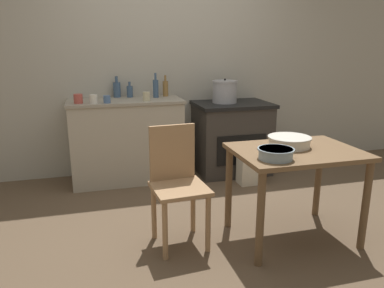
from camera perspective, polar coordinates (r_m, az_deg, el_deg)
The scene contains 18 objects.
ground_plane at distance 3.36m, azimuth 1.94°, elevation -11.77°, with size 14.00×14.00×0.00m, color brown.
wall_back at distance 4.54m, azimuth -3.98°, elevation 11.95°, with size 8.00×0.07×2.55m.
counter_cabinet at distance 4.28m, azimuth -9.90°, elevation 0.56°, with size 1.24×0.59×0.92m.
stove at distance 4.53m, azimuth 6.03°, elevation 1.02°, with size 0.88×0.68×0.85m.
work_table at distance 2.99m, azimuth 15.49°, elevation -2.99°, with size 0.95×0.70×0.73m.
chair at distance 2.88m, azimuth -2.31°, elevation -5.70°, with size 0.43×0.43×0.91m.
flour_sack at distance 4.21m, azimuth 8.90°, elevation -3.44°, with size 0.27×0.19×0.39m, color beige.
stock_pot at distance 4.42m, azimuth 5.00°, elevation 7.96°, with size 0.30×0.30×0.28m.
mixing_bowl_large at distance 3.02m, azimuth 14.61°, elevation 0.44°, with size 0.34×0.34×0.08m.
mixing_bowl_small at distance 2.67m, azimuth 12.65°, elevation -1.36°, with size 0.26×0.26×0.08m.
bottle_far_left at distance 4.29m, azimuth -5.55°, elevation 8.48°, with size 0.06×0.06×0.28m.
bottle_left at distance 4.36m, azimuth -9.46°, elevation 7.93°, with size 0.07×0.07×0.18m.
bottle_mid_left at distance 4.38m, azimuth -11.38°, elevation 8.19°, with size 0.08×0.08×0.24m.
bottle_center_left at distance 4.40m, azimuth -4.07°, elevation 8.50°, with size 0.06×0.06×0.24m.
cup_center at distance 3.97m, azimuth -14.79°, elevation 6.64°, with size 0.08×0.08×0.09m, color silver.
cup_center_right at distance 4.02m, azimuth -16.95°, elevation 6.61°, with size 0.09×0.09×0.10m, color #B74C42.
cup_mid_right at distance 4.05m, azimuth -6.97°, elevation 7.21°, with size 0.08×0.08×0.09m, color beige.
cup_right at distance 3.97m, azimuth -12.83°, elevation 6.66°, with size 0.07×0.07×0.08m, color #4C6B99.
Camera 1 is at (-0.90, -2.86, 1.51)m, focal length 35.00 mm.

